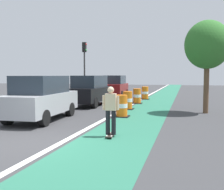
{
  "coord_description": "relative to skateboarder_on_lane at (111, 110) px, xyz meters",
  "views": [
    {
      "loc": [
        4.55,
        -7.02,
        2.07
      ],
      "look_at": [
        1.07,
        5.47,
        1.1
      ],
      "focal_mm": 42.67,
      "sensor_mm": 36.0,
      "label": 1
    }
  ],
  "objects": [
    {
      "name": "traffic_barrel_back",
      "position": [
        -1.02,
        10.63,
        -0.38
      ],
      "size": [
        0.73,
        0.73,
        1.09
      ],
      "color": "orange",
      "rests_on": "ground"
    },
    {
      "name": "traffic_barrel_front",
      "position": [
        -0.65,
        4.28,
        -0.38
      ],
      "size": [
        0.73,
        0.73,
        1.09
      ],
      "color": "orange",
      "rests_on": "ground"
    },
    {
      "name": "parked_suv_third",
      "position": [
        -4.11,
        15.96,
        0.12
      ],
      "size": [
        2.1,
        4.69,
        2.04
      ],
      "color": "maroon",
      "rests_on": "ground"
    },
    {
      "name": "traffic_barrel_far",
      "position": [
        -0.96,
        14.15,
        -0.38
      ],
      "size": [
        0.73,
        0.73,
        1.09
      ],
      "color": "orange",
      "rests_on": "ground"
    },
    {
      "name": "traffic_light_corner",
      "position": [
        -6.74,
        14.8,
        2.59
      ],
      "size": [
        0.41,
        0.32,
        5.1
      ],
      "color": "#2D2D2D",
      "rests_on": "ground"
    },
    {
      "name": "parked_suv_nearest",
      "position": [
        -3.99,
        2.39,
        0.12
      ],
      "size": [
        2.11,
        4.7,
        2.04
      ],
      "color": "#9EA0A5",
      "rests_on": "ground"
    },
    {
      "name": "bike_lane_strip",
      "position": [
        0.26,
        10.53,
        -0.91
      ],
      "size": [
        2.5,
        80.0,
        0.01
      ],
      "primitive_type": "cube",
      "color": "#286B51",
      "rests_on": "ground"
    },
    {
      "name": "skateboarder_on_lane",
      "position": [
        0.0,
        0.0,
        0.0
      ],
      "size": [
        0.57,
        0.82,
        1.69
      ],
      "color": "black",
      "rests_on": "ground"
    },
    {
      "name": "lane_divider_stripe",
      "position": [
        -1.24,
        10.53,
        -0.91
      ],
      "size": [
        0.2,
        80.0,
        0.01
      ],
      "primitive_type": "cube",
      "color": "silver",
      "rests_on": "ground"
    },
    {
      "name": "street_tree_sidewalk",
      "position": [
        3.47,
        6.75,
        2.76
      ],
      "size": [
        2.4,
        2.4,
        5.0
      ],
      "color": "brown",
      "rests_on": "ground"
    },
    {
      "name": "pedestrian_crossing",
      "position": [
        -6.2,
        13.75,
        -0.05
      ],
      "size": [
        0.34,
        0.2,
        1.61
      ],
      "color": "#33333D",
      "rests_on": "ground"
    },
    {
      "name": "parked_suv_second",
      "position": [
        -3.89,
        8.54,
        0.12
      ],
      "size": [
        1.94,
        4.61,
        2.04
      ],
      "color": "black",
      "rests_on": "ground"
    },
    {
      "name": "traffic_barrel_mid",
      "position": [
        -0.99,
        7.22,
        -0.38
      ],
      "size": [
        0.73,
        0.73,
        1.09
      ],
      "color": "orange",
      "rests_on": "ground"
    },
    {
      "name": "ground_plane",
      "position": [
        -2.14,
        -1.47,
        -0.91
      ],
      "size": [
        100.0,
        100.0,
        0.0
      ],
      "primitive_type": "plane",
      "color": "#38383A"
    }
  ]
}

